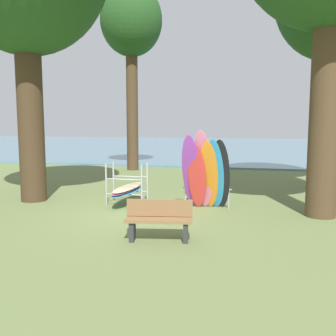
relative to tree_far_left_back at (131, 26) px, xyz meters
name	(u,v)px	position (x,y,z in m)	size (l,w,h in m)	color
ground_plane	(144,212)	(3.22, -8.88, -7.24)	(80.00, 80.00, 0.00)	olive
lake_water	(224,146)	(3.22, 19.33, -7.19)	(80.00, 36.00, 0.10)	slate
tree_far_left_back	(131,26)	(0.00, 0.00, 0.00)	(3.09, 3.09, 9.28)	#4C3823
leaning_board_pile	(206,174)	(4.83, -8.11, -6.22)	(1.43, 0.87, 2.28)	purple
board_storage_rack	(127,189)	(2.43, -7.94, -6.77)	(1.15, 2.13, 1.25)	#9EA0A5
park_bench	(159,219)	(4.24, -11.17, -6.79)	(1.45, 0.62, 0.85)	#2D2D33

